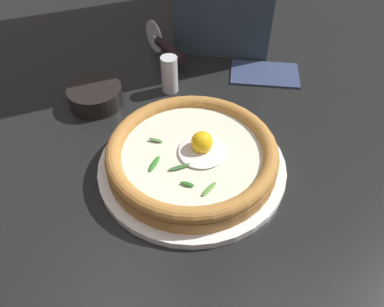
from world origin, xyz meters
name	(u,v)px	position (x,y,z in m)	size (l,w,h in m)	color
ground_plane	(211,196)	(0.00, 0.00, -0.01)	(2.40, 2.40, 0.03)	black
pizza_plate	(192,165)	(-0.04, -0.04, 0.01)	(0.29, 0.29, 0.01)	white
pizza	(192,154)	(-0.04, -0.04, 0.03)	(0.26, 0.26, 0.06)	#B57A3A
side_bowl	(96,96)	(-0.17, -0.24, 0.02)	(0.10, 0.10, 0.04)	black
pizza_cutter	(166,46)	(-0.34, -0.15, 0.04)	(0.12, 0.11, 0.07)	silver
folded_napkin	(265,73)	(-0.33, 0.06, 0.00)	(0.14, 0.09, 0.01)	navy
pepper_shaker	(170,74)	(-0.24, -0.12, 0.04)	(0.03, 0.03, 0.07)	silver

